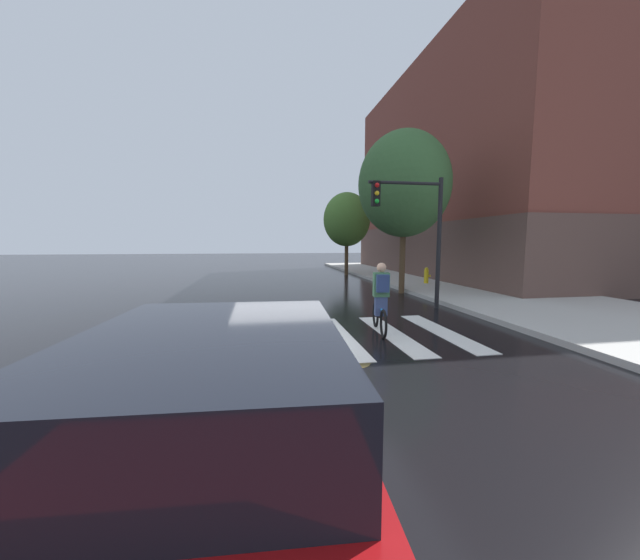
{
  "coord_description": "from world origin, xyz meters",
  "views": [
    {
      "loc": [
        -0.66,
        -7.58,
        2.17
      ],
      "look_at": [
        0.91,
        1.39,
        1.17
      ],
      "focal_mm": 19.41,
      "sensor_mm": 36.0,
      "label": 1
    }
  ],
  "objects_px": {
    "sedan_near": "(218,433)",
    "street_tree_mid": "(347,220)",
    "cyclist": "(381,299)",
    "street_tree_near": "(404,184)",
    "manhole_cover": "(353,362)",
    "fire_hydrant": "(426,275)",
    "traffic_light_near": "(416,220)"
  },
  "relations": [
    {
      "from": "sedan_near",
      "to": "street_tree_mid",
      "type": "height_order",
      "value": "street_tree_mid"
    },
    {
      "from": "cyclist",
      "to": "sedan_near",
      "type": "bearing_deg",
      "value": -120.55
    },
    {
      "from": "cyclist",
      "to": "street_tree_near",
      "type": "height_order",
      "value": "street_tree_near"
    },
    {
      "from": "street_tree_near",
      "to": "cyclist",
      "type": "bearing_deg",
      "value": -117.25
    },
    {
      "from": "manhole_cover",
      "to": "fire_hydrant",
      "type": "xyz_separation_m",
      "value": [
        6.45,
        9.91,
        0.53
      ]
    },
    {
      "from": "manhole_cover",
      "to": "cyclist",
      "type": "bearing_deg",
      "value": 57.23
    },
    {
      "from": "sedan_near",
      "to": "street_tree_near",
      "type": "height_order",
      "value": "street_tree_near"
    },
    {
      "from": "street_tree_near",
      "to": "street_tree_mid",
      "type": "relative_size",
      "value": 1.25
    },
    {
      "from": "sedan_near",
      "to": "traffic_light_near",
      "type": "bearing_deg",
      "value": 56.92
    },
    {
      "from": "cyclist",
      "to": "street_tree_near",
      "type": "distance_m",
      "value": 7.81
    },
    {
      "from": "street_tree_near",
      "to": "fire_hydrant",
      "type": "bearing_deg",
      "value": 42.94
    },
    {
      "from": "traffic_light_near",
      "to": "street_tree_near",
      "type": "height_order",
      "value": "street_tree_near"
    },
    {
      "from": "manhole_cover",
      "to": "traffic_light_near",
      "type": "distance_m",
      "value": 6.29
    },
    {
      "from": "fire_hydrant",
      "to": "street_tree_near",
      "type": "bearing_deg",
      "value": -137.06
    },
    {
      "from": "sedan_near",
      "to": "fire_hydrant",
      "type": "distance_m",
      "value": 15.78
    },
    {
      "from": "traffic_light_near",
      "to": "street_tree_mid",
      "type": "distance_m",
      "value": 11.59
    },
    {
      "from": "traffic_light_near",
      "to": "fire_hydrant",
      "type": "height_order",
      "value": "traffic_light_near"
    },
    {
      "from": "sedan_near",
      "to": "manhole_cover",
      "type": "bearing_deg",
      "value": 60.66
    },
    {
      "from": "fire_hydrant",
      "to": "street_tree_mid",
      "type": "bearing_deg",
      "value": 111.84
    },
    {
      "from": "fire_hydrant",
      "to": "street_tree_near",
      "type": "distance_m",
      "value": 4.95
    },
    {
      "from": "fire_hydrant",
      "to": "street_tree_mid",
      "type": "height_order",
      "value": "street_tree_mid"
    },
    {
      "from": "cyclist",
      "to": "fire_hydrant",
      "type": "bearing_deg",
      "value": 56.88
    },
    {
      "from": "manhole_cover",
      "to": "cyclist",
      "type": "xyz_separation_m",
      "value": [
        1.16,
        1.8,
        0.84
      ]
    },
    {
      "from": "traffic_light_near",
      "to": "fire_hydrant",
      "type": "bearing_deg",
      "value": 59.33
    },
    {
      "from": "manhole_cover",
      "to": "fire_hydrant",
      "type": "relative_size",
      "value": 0.82
    },
    {
      "from": "fire_hydrant",
      "to": "street_tree_near",
      "type": "xyz_separation_m",
      "value": [
        -2.14,
        -1.99,
        4.0
      ]
    },
    {
      "from": "sedan_near",
      "to": "street_tree_near",
      "type": "relative_size",
      "value": 0.7
    },
    {
      "from": "traffic_light_near",
      "to": "fire_hydrant",
      "type": "relative_size",
      "value": 5.38
    },
    {
      "from": "street_tree_near",
      "to": "street_tree_mid",
      "type": "distance_m",
      "value": 8.24
    },
    {
      "from": "street_tree_mid",
      "to": "fire_hydrant",
      "type": "bearing_deg",
      "value": -68.16
    },
    {
      "from": "cyclist",
      "to": "street_tree_near",
      "type": "xyz_separation_m",
      "value": [
        3.15,
        6.12,
        3.69
      ]
    },
    {
      "from": "cyclist",
      "to": "fire_hydrant",
      "type": "height_order",
      "value": "cyclist"
    }
  ]
}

